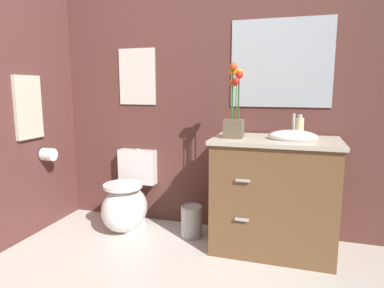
% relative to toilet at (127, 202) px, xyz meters
% --- Properties ---
extents(wall_back, '(4.33, 0.05, 2.50)m').
position_rel_toilet_xyz_m(wall_back, '(0.88, 0.30, 1.01)').
color(wall_back, brown).
rests_on(wall_back, ground_plane).
extents(toilet, '(0.38, 0.59, 0.69)m').
position_rel_toilet_xyz_m(toilet, '(0.00, 0.00, 0.00)').
color(toilet, white).
rests_on(toilet, ground_plane).
extents(vanity_cabinet, '(0.94, 0.56, 1.06)m').
position_rel_toilet_xyz_m(vanity_cabinet, '(1.28, -0.03, 0.21)').
color(vanity_cabinet, brown).
rests_on(vanity_cabinet, ground_plane).
extents(flower_vase, '(0.14, 0.14, 0.56)m').
position_rel_toilet_xyz_m(flower_vase, '(0.97, -0.08, 0.82)').
color(flower_vase, brown).
rests_on(flower_vase, vanity_cabinet).
extents(soap_bottle, '(0.06, 0.06, 0.18)m').
position_rel_toilet_xyz_m(soap_bottle, '(1.44, 0.05, 0.72)').
color(soap_bottle, beige).
rests_on(soap_bottle, vanity_cabinet).
extents(trash_bin, '(0.18, 0.18, 0.27)m').
position_rel_toilet_xyz_m(trash_bin, '(0.60, 0.00, -0.11)').
color(trash_bin, '#B7B7BC').
rests_on(trash_bin, ground_plane).
extents(wall_poster, '(0.36, 0.01, 0.51)m').
position_rel_toilet_xyz_m(wall_poster, '(-0.00, 0.27, 1.11)').
color(wall_poster, silver).
extents(wall_mirror, '(0.80, 0.01, 0.70)m').
position_rel_toilet_xyz_m(wall_mirror, '(1.27, 0.27, 1.21)').
color(wall_mirror, '#B2BCC6').
extents(hanging_towel, '(0.03, 0.28, 0.52)m').
position_rel_toilet_xyz_m(hanging_towel, '(-0.70, -0.33, 0.85)').
color(hanging_towel, beige).
extents(toilet_paper_roll, '(0.11, 0.11, 0.11)m').
position_rel_toilet_xyz_m(toilet_paper_roll, '(-0.65, -0.20, 0.44)').
color(toilet_paper_roll, white).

